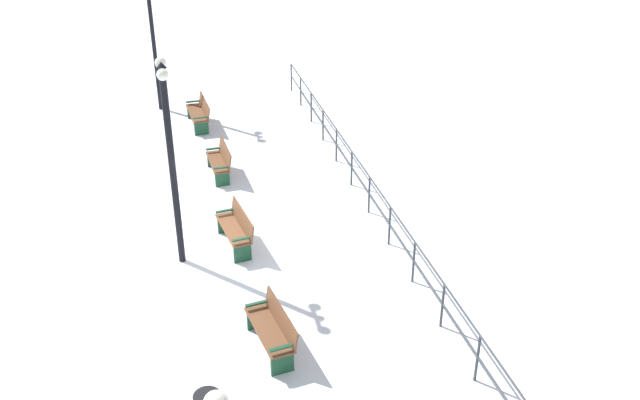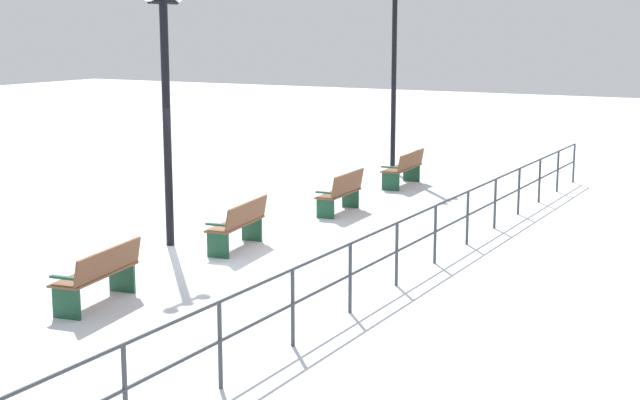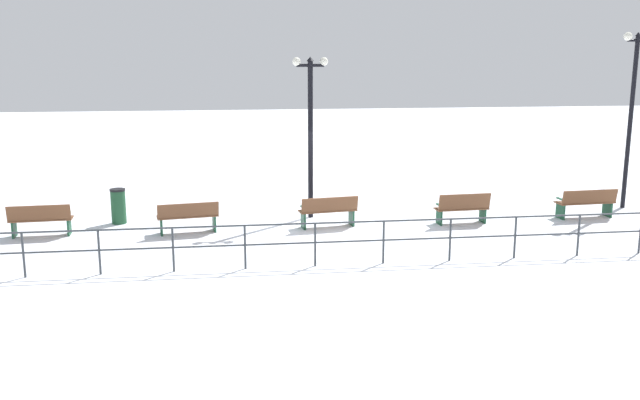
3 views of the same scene
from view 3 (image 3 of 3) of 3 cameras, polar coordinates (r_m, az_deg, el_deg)
The scene contains 10 objects.
ground_plane at distance 19.17m, azimuth 0.62°, elevation -2.21°, with size 80.00×80.00×0.00m, color white.
bench_nearest at distance 21.49m, azimuth 20.94°, elevation -0.18°, with size 0.66×1.73×0.87m.
bench_second at distance 19.79m, azimuth 11.58°, elevation -0.63°, with size 0.58×1.52×0.89m.
bench_third at distance 18.99m, azimuth 0.69°, elevation -0.87°, with size 0.72×1.63×0.88m.
bench_fourth at distance 18.71m, azimuth -10.75°, elevation -1.33°, with size 0.76×1.65×0.86m.
bench_fifth at distance 19.46m, azimuth -21.89°, elevation -1.48°, with size 0.63×1.59×0.87m.
lamppost_near at distance 23.04m, azimuth 24.19°, elevation 7.59°, with size 0.25×0.89×5.28m.
lamppost_middle at distance 19.83m, azimuth -0.79°, elevation 6.62°, with size 0.23×1.00×4.58m.
waterfront_railing at distance 15.66m, azimuth 2.44°, elevation -2.95°, with size 0.05×20.33×1.01m.
trash_bin at distance 20.25m, azimuth -16.17°, elevation -0.48°, with size 0.43×0.43×0.99m.
Camera 3 is at (-18.40, 2.63, 4.71)m, focal length 39.12 mm.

